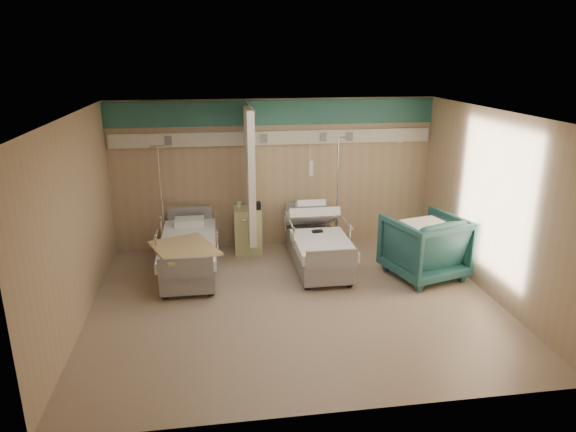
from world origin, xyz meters
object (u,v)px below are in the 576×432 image
at_px(bed_right, 318,250).
at_px(bedside_cabinet, 248,230).
at_px(visitor_armchair, 424,246).
at_px(iv_stand_left, 164,233).
at_px(bed_left, 189,257).
at_px(iv_stand_right, 336,227).

bearing_deg(bed_right, bedside_cabinet, 141.95).
relative_size(visitor_armchair, iv_stand_left, 0.56).
height_order(bed_left, iv_stand_right, iv_stand_right).
bearing_deg(bedside_cabinet, bed_left, -139.40).
distance_m(bed_right, visitor_armchair, 1.80).
height_order(bed_left, visitor_armchair, visitor_armchair).
relative_size(bedside_cabinet, visitor_armchair, 0.74).
xyz_separation_m(bed_left, visitor_armchair, (3.87, -0.64, 0.21)).
xyz_separation_m(bed_right, visitor_armchair, (1.67, -0.64, 0.21)).
bearing_deg(visitor_armchair, bed_right, -37.29).
height_order(bedside_cabinet, visitor_armchair, visitor_armchair).
distance_m(bed_right, iv_stand_right, 0.92).
height_order(bed_left, iv_stand_left, iv_stand_left).
relative_size(bed_right, iv_stand_right, 1.00).
relative_size(bedside_cabinet, iv_stand_right, 0.39).
relative_size(bed_right, bed_left, 1.00).
relative_size(bed_left, iv_stand_left, 1.05).
height_order(bedside_cabinet, iv_stand_right, iv_stand_right).
bearing_deg(visitor_armchair, bed_left, -25.72).
bearing_deg(iv_stand_left, visitor_armchair, -20.24).
height_order(bed_right, iv_stand_right, iv_stand_right).
bearing_deg(bed_right, iv_stand_left, 160.20).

